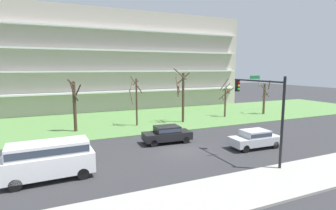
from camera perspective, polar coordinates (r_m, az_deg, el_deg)
ground at (r=22.52m, az=2.80°, el=-9.69°), size 160.00×160.00×0.00m
sidewalk_curb_near at (r=16.23m, az=16.14°, el=-16.93°), size 80.00×4.00×0.15m
grass_lawn_strip at (r=35.20m, az=-7.48°, el=-3.22°), size 80.00×16.00×0.08m
apartment_building at (r=47.88m, az=-12.36°, el=9.09°), size 45.16×12.39×15.85m
tree_far_left at (r=29.86m, az=-19.48°, el=0.18°), size 1.49×1.49×5.71m
tree_left at (r=31.14m, az=-6.89°, el=1.24°), size 1.46×1.73×5.93m
tree_center at (r=33.02m, az=3.06°, el=2.36°), size 2.41×2.41×6.83m
tree_right at (r=37.75m, az=12.28°, el=1.27°), size 1.54×1.72×5.41m
tree_far_right at (r=41.52m, az=20.02°, el=1.75°), size 2.14×2.13×5.20m
sedan_black_near_left at (r=24.39m, az=-0.20°, el=-6.17°), size 4.49×2.03×1.57m
sedan_silver_center_left at (r=24.04m, az=18.20°, el=-6.78°), size 4.47×1.97×1.57m
van_white_center_right at (r=18.01m, az=-24.23°, el=-10.30°), size 5.28×2.22×2.36m
traffic_signal_mast at (r=20.01m, az=19.99°, el=0.25°), size 0.90×5.13×6.30m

